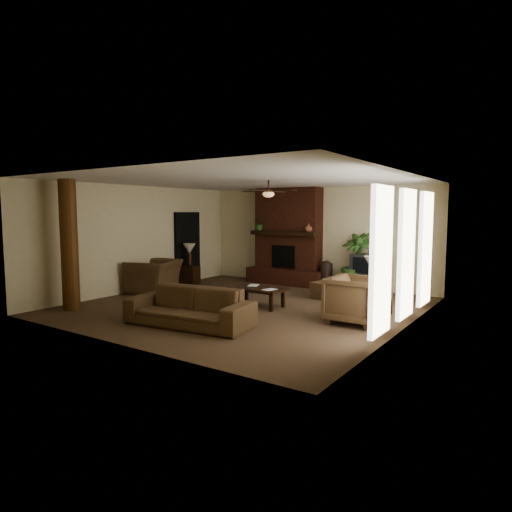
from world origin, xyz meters
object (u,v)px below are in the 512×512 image
Objects in this scene: armchair_right at (356,298)px; floor_vase at (326,273)px; floor_plant at (357,275)px; side_table_left at (189,275)px; coffee_table at (258,290)px; armchair_left at (154,271)px; side_table_right at (375,300)px; lamp_right at (372,266)px; log_column at (69,245)px; tv_stand at (366,284)px; sofa at (189,301)px; lamp_left at (189,250)px; ottoman at (326,290)px.

floor_vase is at bearing 32.79° from armchair_right.
side_table_left is at bearing -159.39° from floor_plant.
floor_plant is at bearing 69.55° from coffee_table.
armchair_left is 5.73m from side_table_right.
lamp_right reaches higher than floor_vase.
log_column is 3.64× the size of floor_vase.
log_column is 5.09× the size of side_table_left.
log_column reaches higher than floor_plant.
floor_vase is 1.40× the size of side_table_left.
lamp_right is at bearing -47.26° from floor_vase.
tv_stand is 5.01m from side_table_left.
sofa is at bearing -130.86° from lamp_right.
sofa is at bearing -103.89° from floor_plant.
floor_vase is at bearing 25.09° from lamp_left.
side_table_left is (-3.34, 1.36, -0.10)m from coffee_table.
log_column is 1.17× the size of sofa.
floor_vase is (-1.20, 0.14, 0.18)m from tv_stand.
sofa reaches higher than side_table_right.
floor_plant is at bearing 78.39° from ottoman.
floor_plant is (1.13, 3.04, 0.06)m from coffee_table.
log_column reaches higher than coffee_table.
log_column is at bearing -128.00° from floor_plant.
sofa is 3.82m from lamp_right.
side_table_right is at bearing 30.68° from log_column.
lamp_left reaches higher than floor_plant.
coffee_table is 2.18× the size of side_table_right.
floor_vase is at bearing -180.00° from floor_plant.
lamp_left is 1.18× the size of side_table_right.
sofa is 1.85× the size of armchair_left.
coffee_table is 2.18× the size of side_table_left.
side_table_left is (-5.71, 1.56, -0.22)m from armchair_right.
side_table_left is (-4.47, -1.68, -0.16)m from floor_plant.
armchair_left is 1.08× the size of coffee_table.
tv_stand is 1.10× the size of floor_vase.
armchair_right is 2.45m from ottoman.
log_column reaches higher than tv_stand.
armchair_left reaches higher than coffee_table.
floor_vase is 3.95m from side_table_left.
floor_plant is (1.27, 5.13, -0.03)m from sofa.
log_column is 5.09× the size of side_table_right.
ottoman is at bearing 93.55° from armchair_left.
side_table_right is at bearing 79.00° from armchair_left.
side_table_left is 1.00× the size of side_table_right.
armchair_left reaches higher than sofa.
floor_plant reaches higher than side_table_right.
log_column is 6.60m from floor_vase.
ottoman is 1.93m from lamp_right.
lamp_right reaches higher than side_table_right.
tv_stand is at bearing 49.42° from log_column.
side_table_right is at bearing -78.08° from tv_stand.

